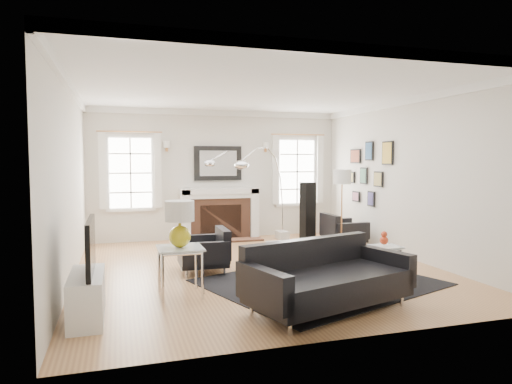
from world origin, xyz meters
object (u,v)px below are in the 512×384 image
object	(u,v)px
armchair_left	(206,252)
gourd_lamp	(180,221)
fireplace	(220,214)
armchair_right	(342,231)
coffee_table	(307,247)
arc_floor_lamp	(263,190)
sofa	(325,279)

from	to	relation	value
armchair_left	gourd_lamp	world-z (taller)	gourd_lamp
fireplace	armchair_right	bearing A→B (deg)	-35.08
armchair_left	fireplace	bearing A→B (deg)	73.41
fireplace	armchair_right	world-z (taller)	fireplace
coffee_table	gourd_lamp	distance (m)	2.12
fireplace	gourd_lamp	xyz separation A→B (m)	(-1.37, -3.91, 0.42)
fireplace	gourd_lamp	world-z (taller)	gourd_lamp
armchair_right	coffee_table	bearing A→B (deg)	-129.69
armchair_left	gourd_lamp	xyz separation A→B (m)	(-0.55, -1.15, 0.65)
arc_floor_lamp	fireplace	bearing A→B (deg)	129.13
armchair_left	arc_floor_lamp	bearing A→B (deg)	51.04
fireplace	armchair_left	distance (m)	2.89
coffee_table	sofa	bearing A→B (deg)	-106.11
armchair_left	coffee_table	size ratio (longest dim) A/B	0.83
fireplace	sofa	xyz separation A→B (m)	(0.16, -4.91, -0.19)
armchair_right	sofa	bearing A→B (deg)	-120.29
armchair_right	arc_floor_lamp	size ratio (longest dim) A/B	0.39
fireplace	sofa	distance (m)	4.92
fireplace	sofa	size ratio (longest dim) A/B	0.80
coffee_table	gourd_lamp	world-z (taller)	gourd_lamp
coffee_table	fireplace	bearing A→B (deg)	100.20
sofa	armchair_left	size ratio (longest dim) A/B	2.56
sofa	armchair_left	bearing A→B (deg)	114.58
sofa	arc_floor_lamp	xyz separation A→B (m)	(0.55, 4.04, 0.77)
gourd_lamp	fireplace	bearing A→B (deg)	70.67
arc_floor_lamp	gourd_lamp	bearing A→B (deg)	-124.37
armchair_right	armchair_left	bearing A→B (deg)	-157.05
sofa	coffee_table	world-z (taller)	sofa
fireplace	armchair_left	world-z (taller)	fireplace
sofa	armchair_left	xyz separation A→B (m)	(-0.98, 2.15, -0.04)
fireplace	sofa	world-z (taller)	fireplace
arc_floor_lamp	armchair_left	bearing A→B (deg)	-128.96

